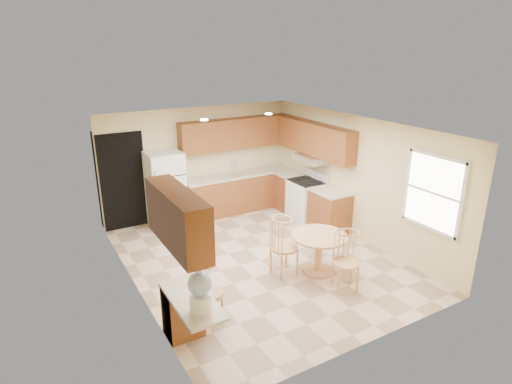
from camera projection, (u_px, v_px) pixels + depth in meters
floor at (260, 260)px, 7.98m from camera, size 5.50×5.50×0.00m
ceiling at (260, 127)px, 7.16m from camera, size 4.50×5.50×0.02m
wall_back at (199, 162)px, 9.82m from camera, size 4.50×0.02×2.50m
wall_front at (372, 262)px, 5.32m from camera, size 4.50×0.02×2.50m
wall_left at (133, 222)px, 6.51m from camera, size 0.02×5.50×2.50m
wall_right at (356, 178)px, 8.63m from camera, size 0.02×5.50×2.50m
doorway at (123, 182)px, 9.05m from camera, size 0.90×0.02×2.10m
base_cab_back at (240, 193)px, 10.26m from camera, size 2.75×0.60×0.87m
counter_back at (239, 174)px, 10.11m from camera, size 2.75×0.63×0.04m
base_cab_right_a at (291, 192)px, 10.28m from camera, size 0.60×0.59×0.87m
counter_right_a at (291, 174)px, 10.13m from camera, size 0.63×0.59×0.04m
base_cab_right_b at (329, 212)px, 9.09m from camera, size 0.60×0.80×0.87m
counter_right_b at (330, 192)px, 8.94m from camera, size 0.63×0.80×0.04m
upper_cab_back at (236, 133)px, 9.90m from camera, size 2.75×0.33×0.70m
upper_cab_right at (314, 139)px, 9.35m from camera, size 0.33×2.42×0.70m
upper_cab_left at (178, 219)px, 5.08m from camera, size 0.33×1.40×0.70m
sink at (238, 174)px, 10.09m from camera, size 0.78×0.44×0.01m
range_hood at (311, 159)px, 9.43m from camera, size 0.50×0.76×0.14m
desk_pedestal at (183, 311)px, 5.84m from camera, size 0.48×0.42×0.72m
desk_top at (192, 300)px, 5.40m from camera, size 0.50×1.20×0.04m
window at (434, 193)px, 7.03m from camera, size 0.06×1.12×1.30m
can_light_a at (204, 120)px, 7.91m from camera, size 0.14×0.14×0.02m
can_light_b at (268, 114)px, 8.57m from camera, size 0.14×0.14×0.02m
refrigerator at (166, 190)px, 9.22m from camera, size 0.73×0.71×1.66m
stove at (307, 200)px, 9.70m from camera, size 0.65×0.76×1.09m
dining_table at (319, 248)px, 7.40m from camera, size 0.97×0.97×0.72m
chair_table_a at (288, 243)px, 7.20m from camera, size 0.47×0.60×1.05m
chair_table_b at (351, 258)px, 6.77m from camera, size 0.44×0.49×0.99m
chair_desk at (212, 288)px, 6.01m from camera, size 0.41×0.53×0.92m
water_crock at (200, 291)px, 5.06m from camera, size 0.29×0.29×0.60m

